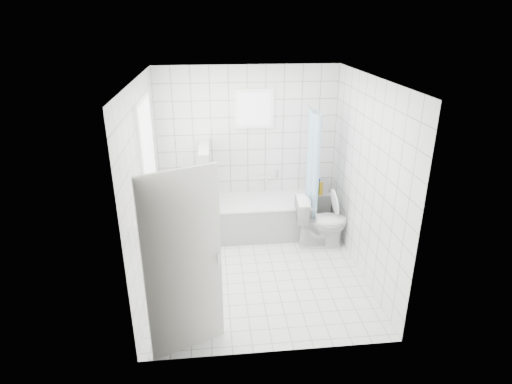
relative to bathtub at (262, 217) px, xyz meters
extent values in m
plane|color=white|center=(-0.18, -1.12, -0.29)|extent=(3.00, 3.00, 0.00)
plane|color=white|center=(-0.18, -1.12, 2.31)|extent=(3.00, 3.00, 0.00)
cube|color=white|center=(-0.18, 0.38, 1.01)|extent=(2.80, 0.02, 2.60)
cube|color=white|center=(-0.18, -2.62, 1.01)|extent=(2.80, 0.02, 2.60)
cube|color=white|center=(-1.58, -1.12, 1.01)|extent=(0.02, 3.00, 2.60)
cube|color=white|center=(1.22, -1.12, 1.01)|extent=(0.02, 3.00, 2.60)
cube|color=white|center=(-1.54, -0.82, 1.31)|extent=(0.01, 0.90, 1.40)
cube|color=white|center=(-0.08, 0.33, 1.66)|extent=(0.50, 0.01, 0.50)
cube|color=white|center=(-1.49, -0.82, 0.57)|extent=(0.18, 1.02, 0.08)
cube|color=silver|center=(-1.06, -2.44, 0.71)|extent=(0.75, 0.36, 2.00)
cube|color=white|center=(0.00, 0.00, -0.02)|extent=(1.57, 0.75, 0.55)
cube|color=white|center=(0.00, 0.00, 0.27)|extent=(1.59, 0.77, 0.03)
cube|color=white|center=(-0.86, -0.05, 0.46)|extent=(0.15, 0.85, 1.50)
cube|color=white|center=(0.96, 0.25, -0.02)|extent=(0.40, 0.24, 0.55)
imported|color=white|center=(0.85, -0.47, 0.11)|extent=(0.80, 0.48, 0.79)
cylinder|color=silver|center=(0.73, -0.02, 1.71)|extent=(0.02, 0.80, 0.02)
cube|color=silver|center=(0.10, 0.33, 0.56)|extent=(0.18, 0.06, 0.06)
imported|color=#BC5E92|center=(-1.48, -0.54, 0.71)|extent=(0.13, 0.13, 0.20)
imported|color=#35A9EE|center=(-1.48, -1.01, 0.70)|extent=(0.12, 0.12, 0.19)
imported|color=silver|center=(-1.48, -0.73, 0.76)|extent=(0.17, 0.17, 0.31)
imported|color=silver|center=(-1.48, -0.86, 0.70)|extent=(0.20, 0.20, 0.18)
imported|color=#E85AAB|center=(-1.48, -1.14, 0.75)|extent=(0.15, 0.15, 0.29)
cylinder|color=green|center=(0.92, 0.19, 0.38)|extent=(0.06, 0.06, 0.25)
cylinder|color=#191DCF|center=(1.00, 0.27, 0.38)|extent=(0.06, 0.06, 0.25)
cylinder|color=red|center=(0.92, 0.27, 0.37)|extent=(0.06, 0.06, 0.21)
cylinder|color=yellow|center=(0.99, 0.19, 0.37)|extent=(0.06, 0.06, 0.23)
camera|label=1|loc=(-0.74, -6.09, 2.98)|focal=30.00mm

